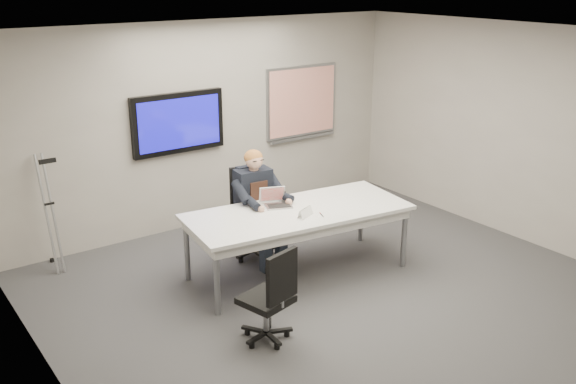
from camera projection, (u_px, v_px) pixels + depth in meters
floor at (351, 302)px, 6.94m from camera, size 6.00×6.00×0.02m
ceiling at (360, 38)px, 6.02m from camera, size 6.00×6.00×0.02m
wall_back at (210, 125)px, 8.78m from camera, size 6.00×0.02×2.80m
wall_left at (55, 251)px, 4.83m from camera, size 0.02×6.00×2.80m
wall_right at (533, 137)px, 8.13m from camera, size 0.02×6.00×2.80m
conference_table at (298, 217)px, 7.39m from camera, size 2.70×1.39×0.80m
tv_display at (178, 123)px, 8.43m from camera, size 1.30×0.09×0.80m
whiteboard at (302, 103)px, 9.57m from camera, size 1.25×0.08×1.10m
office_chair_far at (252, 229)px, 8.00m from camera, size 0.67×0.67×1.11m
office_chair_near at (269, 312)px, 6.13m from camera, size 0.56×0.56×0.98m
seated_person at (262, 219)px, 7.72m from camera, size 0.45×0.77×1.39m
crutch at (50, 211)px, 7.52m from camera, size 0.42×0.86×1.52m
laptop at (276, 201)px, 7.49m from camera, size 0.36×0.39×0.21m
name_tent at (305, 212)px, 7.16m from camera, size 0.25×0.16×0.10m
pen at (322, 215)px, 7.21m from camera, size 0.05×0.13×0.01m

